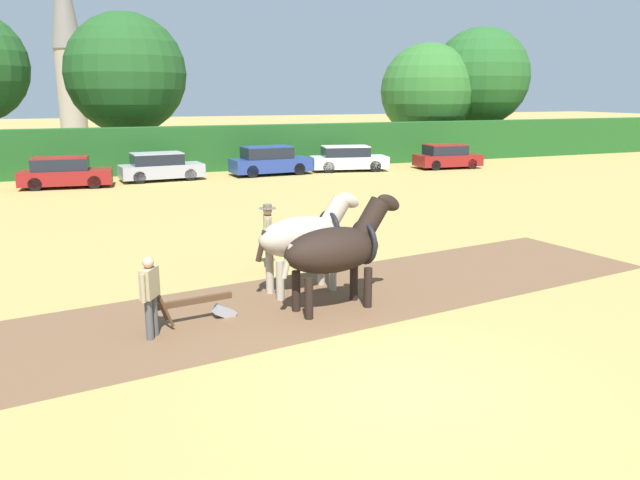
% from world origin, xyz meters
% --- Properties ---
extents(ground_plane, '(240.00, 240.00, 0.00)m').
position_xyz_m(ground_plane, '(0.00, 0.00, 0.00)').
color(ground_plane, '#A88E4C').
extents(plowed_furrow_strip, '(25.50, 7.35, 0.01)m').
position_xyz_m(plowed_furrow_strip, '(-3.42, 3.87, 0.00)').
color(plowed_furrow_strip, brown).
rests_on(plowed_furrow_strip, ground).
extents(hedgerow, '(77.05, 1.35, 2.62)m').
position_xyz_m(hedgerow, '(0.00, 28.86, 1.31)').
color(hedgerow, '#1E511E').
rests_on(hedgerow, ground).
extents(tree_center_left, '(7.31, 7.31, 9.32)m').
position_xyz_m(tree_center_left, '(-0.58, 33.32, 5.66)').
color(tree_center_left, brown).
rests_on(tree_center_left, ground).
extents(tree_center, '(7.01, 7.01, 8.15)m').
position_xyz_m(tree_center, '(21.04, 33.39, 4.64)').
color(tree_center, '#4C3823').
rests_on(tree_center, ground).
extents(tree_center_right, '(7.35, 7.35, 9.37)m').
position_xyz_m(tree_center_right, '(25.28, 32.78, 5.68)').
color(tree_center_right, '#423323').
rests_on(tree_center_right, ground).
extents(church_spire, '(3.12, 3.12, 20.24)m').
position_xyz_m(church_spire, '(-3.18, 66.18, 10.59)').
color(church_spire, gray).
rests_on(church_spire, ground).
extents(draft_horse_lead_left, '(2.94, 1.28, 2.43)m').
position_xyz_m(draft_horse_lead_left, '(0.54, 3.71, 1.31)').
color(draft_horse_lead_left, black).
rests_on(draft_horse_lead_left, ground).
extents(draft_horse_lead_right, '(2.73, 1.23, 2.30)m').
position_xyz_m(draft_horse_lead_right, '(0.34, 5.06, 1.30)').
color(draft_horse_lead_right, '#B2A38E').
rests_on(draft_horse_lead_right, ground).
extents(plow, '(1.77, 0.56, 1.13)m').
position_xyz_m(plow, '(-2.29, 4.02, 0.32)').
color(plow, '#4C331E').
rests_on(plow, ground).
extents(farmer_at_plow, '(0.41, 0.55, 1.56)m').
position_xyz_m(farmer_at_plow, '(-3.33, 3.51, 0.90)').
color(farmer_at_plow, '#4C4C4C').
rests_on(farmer_at_plow, ground).
extents(farmer_beside_team, '(0.44, 0.65, 1.74)m').
position_xyz_m(farmer_beside_team, '(0.06, 7.02, 1.02)').
color(farmer_beside_team, '#38332D').
rests_on(farmer_beside_team, ground).
extents(parked_car_center_left, '(4.40, 2.19, 1.49)m').
position_xyz_m(parked_car_center_left, '(-4.61, 24.73, 0.72)').
color(parked_car_center_left, maroon).
rests_on(parked_car_center_left, ground).
extents(parked_car_center, '(4.34, 2.03, 1.46)m').
position_xyz_m(parked_car_center, '(0.06, 25.55, 0.71)').
color(parked_car_center, '#9E9EA8').
rests_on(parked_car_center, ground).
extents(parked_car_center_right, '(4.56, 1.96, 1.61)m').
position_xyz_m(parked_car_center_right, '(6.09, 25.61, 0.77)').
color(parked_car_center_right, navy).
rests_on(parked_car_center_right, ground).
extents(parked_car_right, '(4.73, 2.63, 1.48)m').
position_xyz_m(parked_car_right, '(10.91, 25.59, 0.72)').
color(parked_car_right, silver).
rests_on(parked_car_right, ground).
extents(parked_car_far_right, '(4.09, 2.09, 1.45)m').
position_xyz_m(parked_car_far_right, '(17.07, 24.54, 0.70)').
color(parked_car_far_right, maroon).
rests_on(parked_car_far_right, ground).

